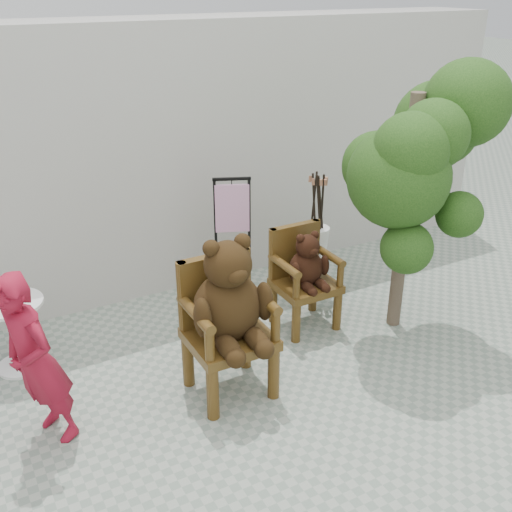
{
  "coord_description": "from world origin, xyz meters",
  "views": [
    {
      "loc": [
        -2.31,
        -3.42,
        3.37
      ],
      "look_at": [
        0.2,
        1.16,
        0.95
      ],
      "focal_mm": 42.0,
      "sensor_mm": 36.0,
      "label": 1
    }
  ],
  "objects_px": {
    "person": "(35,361)",
    "stool_bucket": "(316,242)",
    "chair_big": "(228,307)",
    "chair_small": "(304,269)",
    "tree": "(426,146)",
    "display_stand": "(233,259)",
    "cafe_table": "(14,327)"
  },
  "relations": [
    {
      "from": "chair_small",
      "to": "cafe_table",
      "type": "xyz_separation_m",
      "value": [
        -2.79,
        0.61,
        -0.2
      ]
    },
    {
      "from": "cafe_table",
      "to": "stool_bucket",
      "type": "bearing_deg",
      "value": -1.3
    },
    {
      "from": "tree",
      "to": "display_stand",
      "type": "bearing_deg",
      "value": 136.98
    },
    {
      "from": "display_stand",
      "to": "stool_bucket",
      "type": "distance_m",
      "value": 1.0
    },
    {
      "from": "chair_big",
      "to": "chair_small",
      "type": "relative_size",
      "value": 1.4
    },
    {
      "from": "chair_big",
      "to": "stool_bucket",
      "type": "xyz_separation_m",
      "value": [
        1.7,
        1.19,
        -0.21
      ]
    },
    {
      "from": "chair_big",
      "to": "person",
      "type": "height_order",
      "value": "person"
    },
    {
      "from": "chair_big",
      "to": "tree",
      "type": "bearing_deg",
      "value": 1.2
    },
    {
      "from": "display_stand",
      "to": "person",
      "type": "bearing_deg",
      "value": -129.24
    },
    {
      "from": "person",
      "to": "cafe_table",
      "type": "xyz_separation_m",
      "value": [
        -0.03,
        1.15,
        -0.31
      ]
    },
    {
      "from": "display_stand",
      "to": "chair_big",
      "type": "bearing_deg",
      "value": -95.46
    },
    {
      "from": "person",
      "to": "display_stand",
      "type": "xyz_separation_m",
      "value": [
        2.28,
        1.21,
        -0.17
      ]
    },
    {
      "from": "cafe_table",
      "to": "tree",
      "type": "distance_m",
      "value": 4.17
    },
    {
      "from": "stool_bucket",
      "to": "tree",
      "type": "relative_size",
      "value": 0.53
    },
    {
      "from": "chair_big",
      "to": "stool_bucket",
      "type": "relative_size",
      "value": 1.03
    },
    {
      "from": "person",
      "to": "cafe_table",
      "type": "distance_m",
      "value": 1.19
    },
    {
      "from": "chair_big",
      "to": "cafe_table",
      "type": "xyz_separation_m",
      "value": [
        -1.6,
        1.26,
        -0.41
      ]
    },
    {
      "from": "chair_big",
      "to": "chair_small",
      "type": "height_order",
      "value": "chair_big"
    },
    {
      "from": "stool_bucket",
      "to": "tree",
      "type": "height_order",
      "value": "tree"
    },
    {
      "from": "chair_small",
      "to": "cafe_table",
      "type": "relative_size",
      "value": 1.52
    },
    {
      "from": "chair_small",
      "to": "person",
      "type": "distance_m",
      "value": 2.81
    },
    {
      "from": "display_stand",
      "to": "stool_bucket",
      "type": "xyz_separation_m",
      "value": [
        0.99,
        -0.14,
        0.06
      ]
    },
    {
      "from": "tree",
      "to": "chair_small",
      "type": "bearing_deg",
      "value": 146.05
    },
    {
      "from": "tree",
      "to": "cafe_table",
      "type": "bearing_deg",
      "value": 161.72
    },
    {
      "from": "chair_big",
      "to": "display_stand",
      "type": "bearing_deg",
      "value": 61.81
    },
    {
      "from": "chair_small",
      "to": "display_stand",
      "type": "distance_m",
      "value": 0.84
    },
    {
      "from": "chair_big",
      "to": "cafe_table",
      "type": "height_order",
      "value": "chair_big"
    },
    {
      "from": "chair_big",
      "to": "stool_bucket",
      "type": "bearing_deg",
      "value": 34.89
    },
    {
      "from": "tree",
      "to": "stool_bucket",
      "type": "bearing_deg",
      "value": 108.72
    },
    {
      "from": "display_stand",
      "to": "cafe_table",
      "type": "bearing_deg",
      "value": -155.6
    },
    {
      "from": "person",
      "to": "stool_bucket",
      "type": "xyz_separation_m",
      "value": [
        3.27,
        1.07,
        -0.11
      ]
    },
    {
      "from": "chair_big",
      "to": "stool_bucket",
      "type": "distance_m",
      "value": 2.09
    }
  ]
}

